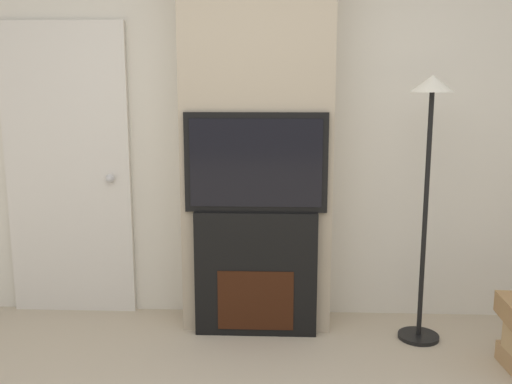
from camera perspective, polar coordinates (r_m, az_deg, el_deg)
wall_back at (r=3.91m, az=0.25°, el=6.96°), size 6.00×0.06×2.70m
chimney_breast at (r=3.71m, az=0.12°, el=6.76°), size 0.96×0.35×2.70m
fireplace at (r=3.72m, az=-0.00°, el=-8.12°), size 0.78×0.15×0.81m
television at (r=3.55m, az=-0.00°, el=2.96°), size 0.89×0.07×0.62m
floor_lamp at (r=3.60m, az=16.91°, el=4.29°), size 0.26×0.26×1.66m
entry_door at (r=4.16m, az=-18.27°, el=1.96°), size 0.87×0.09×2.02m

